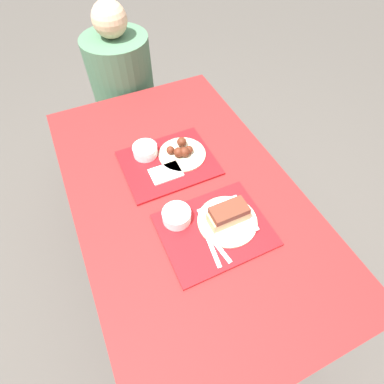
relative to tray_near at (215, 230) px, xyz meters
name	(u,v)px	position (x,y,z in m)	size (l,w,h in m)	color
ground_plane	(187,263)	(-0.03, 0.23, -0.77)	(12.00, 12.00, 0.00)	#4C4742
picnic_table	(185,204)	(-0.03, 0.23, -0.10)	(0.93, 1.56, 0.76)	maroon
picnic_bench_far	(129,124)	(-0.03, 1.23, -0.40)	(0.89, 0.28, 0.43)	maroon
tray_near	(215,230)	(0.00, 0.00, 0.00)	(0.42, 0.34, 0.01)	#B21419
tray_far	(169,163)	(-0.03, 0.41, 0.00)	(0.42, 0.34, 0.01)	#B21419
bowl_coleslaw_near	(177,215)	(-0.12, 0.10, 0.03)	(0.11, 0.11, 0.05)	white
brisket_sandwich_plate	(228,217)	(0.06, 0.01, 0.04)	(0.24, 0.24, 0.09)	beige
plastic_fork_near	(212,247)	(-0.05, -0.07, 0.01)	(0.03, 0.17, 0.00)	white
plastic_knife_near	(217,245)	(-0.03, -0.07, 0.01)	(0.04, 0.17, 0.00)	white
condiment_packet	(210,212)	(0.02, 0.08, 0.01)	(0.04, 0.03, 0.01)	#A59E93
bowl_coleslaw_far	(145,150)	(-0.11, 0.50, 0.03)	(0.11, 0.11, 0.05)	white
wings_plate_far	(182,152)	(0.04, 0.43, 0.02)	(0.22, 0.22, 0.06)	beige
napkin_far	(166,173)	(-0.07, 0.35, 0.01)	(0.14, 0.10, 0.01)	white
person_seated_across	(121,77)	(-0.02, 1.23, -0.03)	(0.39, 0.39, 0.74)	#477051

